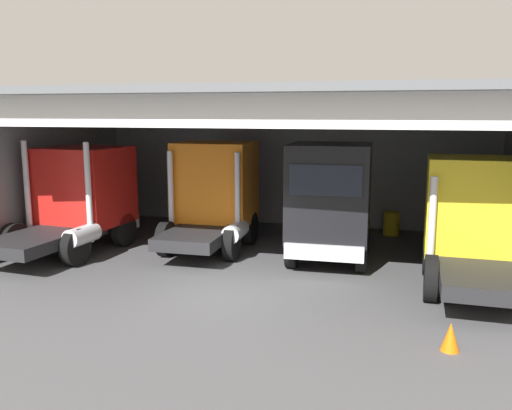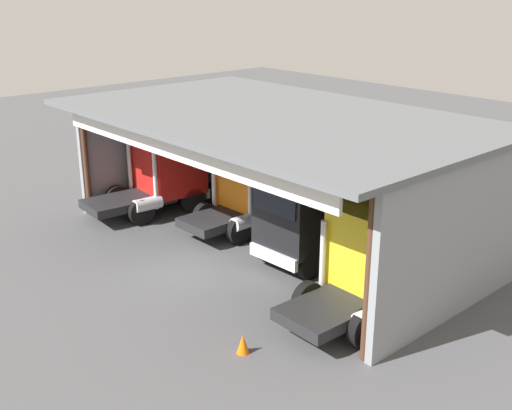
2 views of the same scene
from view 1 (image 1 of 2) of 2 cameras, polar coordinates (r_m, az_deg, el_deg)
name	(u,v)px [view 1 (image 1 of 2)]	position (r m, az deg, el deg)	size (l,w,h in m)	color
ground_plane	(225,292)	(13.89, -3.34, -9.20)	(80.00, 80.00, 0.00)	#4C4C4F
workshop_shed	(272,138)	(18.09, 1.69, 7.08)	(16.46, 10.12, 5.15)	gray
truck_red_left_bay	(79,196)	(18.64, -18.27, 0.89)	(2.89, 5.43, 3.64)	red
truck_orange_center_right_bay	(214,193)	(18.01, -4.49, 1.24)	(2.68, 4.58, 3.53)	orange
truck_black_right_bay	(329,201)	(16.12, 7.77, 0.46)	(2.57, 4.41, 3.62)	black
truck_yellow_center_bay	(478,221)	(15.04, 22.49, -1.53)	(2.73, 4.77, 3.36)	yellow
oil_drum	(391,224)	(20.59, 14.16, -1.92)	(0.58, 0.58, 0.87)	gold
tool_cart	(189,212)	(22.08, -7.17, -0.73)	(0.90, 0.60, 1.00)	red
traffic_cone	(450,337)	(11.24, 19.91, -13.00)	(0.36, 0.36, 0.56)	orange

